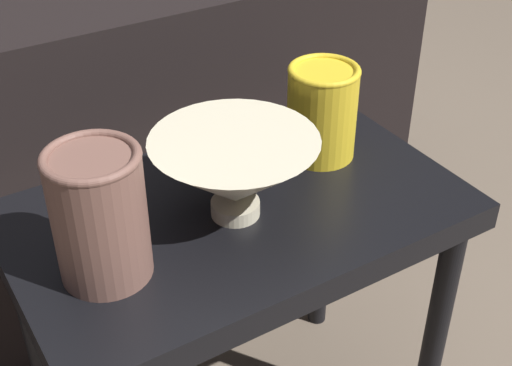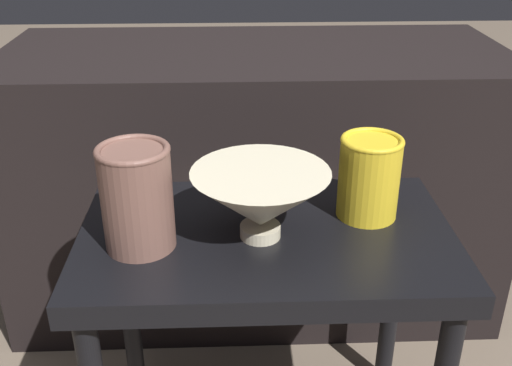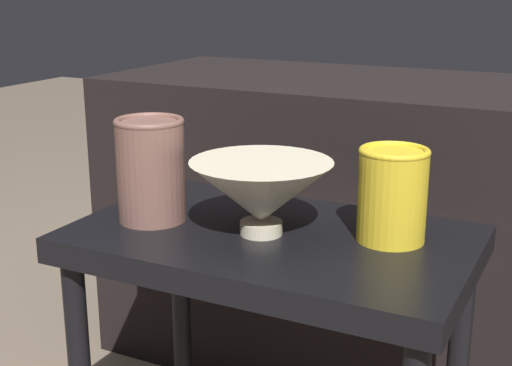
% 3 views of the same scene
% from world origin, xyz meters
% --- Properties ---
extents(table, '(0.61, 0.37, 0.49)m').
position_xyz_m(table, '(0.00, 0.00, 0.42)').
color(table, black).
rests_on(table, ground_plane).
extents(couch_backdrop, '(1.17, 0.50, 0.65)m').
position_xyz_m(couch_backdrop, '(0.00, 0.52, 0.33)').
color(couch_backdrop, black).
rests_on(couch_backdrop, ground_plane).
extents(bowl, '(0.22, 0.22, 0.11)m').
position_xyz_m(bowl, '(-0.01, -0.02, 0.55)').
color(bowl, beige).
rests_on(bowl, table).
extents(vase_textured_left, '(0.11, 0.11, 0.17)m').
position_xyz_m(vase_textured_left, '(-0.20, -0.03, 0.57)').
color(vase_textured_left, brown).
rests_on(vase_textured_left, table).
extents(vase_colorful_right, '(0.10, 0.10, 0.14)m').
position_xyz_m(vase_colorful_right, '(0.17, 0.05, 0.56)').
color(vase_colorful_right, gold).
rests_on(vase_colorful_right, table).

